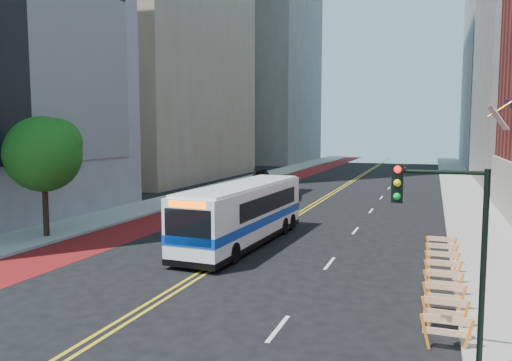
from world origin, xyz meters
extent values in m
plane|color=black|center=(0.00, 0.00, 0.00)|extent=(160.00, 160.00, 0.00)
cube|color=gray|center=(-12.00, 30.00, 0.07)|extent=(4.00, 140.00, 0.15)
cube|color=gray|center=(12.00, 30.00, 0.07)|extent=(4.00, 140.00, 0.15)
cube|color=#5F0D10|center=(-8.10, 30.00, 0.00)|extent=(3.60, 140.00, 0.01)
cube|color=gold|center=(-0.18, 30.00, 0.00)|extent=(0.14, 140.00, 0.01)
cube|color=gold|center=(0.18, 30.00, 0.00)|extent=(0.14, 140.00, 0.01)
cube|color=silver|center=(4.80, -2.00, 0.01)|extent=(0.14, 2.20, 0.01)
cube|color=silver|center=(4.80, 6.00, 0.01)|extent=(0.14, 2.20, 0.01)
cube|color=silver|center=(4.80, 14.00, 0.01)|extent=(0.14, 2.20, 0.01)
cube|color=silver|center=(4.80, 22.00, 0.01)|extent=(0.14, 2.20, 0.01)
cube|color=silver|center=(4.80, 30.00, 0.01)|extent=(0.14, 2.20, 0.01)
cube|color=silver|center=(4.80, 38.00, 0.01)|extent=(0.14, 2.20, 0.01)
cube|color=silver|center=(4.80, 46.00, 0.01)|extent=(0.14, 2.20, 0.01)
cube|color=silver|center=(4.80, 54.00, 0.01)|extent=(0.14, 2.20, 0.01)
cube|color=silver|center=(4.80, 62.00, 0.01)|extent=(0.14, 2.20, 0.01)
cube|color=silver|center=(4.80, 70.00, 0.01)|extent=(0.14, 2.20, 0.01)
cube|color=silver|center=(4.80, 78.00, 0.01)|extent=(0.14, 2.20, 0.01)
cube|color=silver|center=(4.80, 86.00, 0.01)|extent=(0.14, 2.20, 0.01)
cube|color=#B21419|center=(11.70, 8.00, 6.60)|extent=(0.75, 1.90, 1.05)
cube|color=navy|center=(12.25, 8.45, 7.15)|extent=(0.39, 0.85, 0.52)
cube|color=orange|center=(9.05, -2.00, 0.50)|extent=(0.32, 0.06, 0.99)
cube|color=orange|center=(10.15, -2.00, 0.50)|extent=(0.32, 0.06, 0.99)
cube|color=orange|center=(9.60, -2.00, 0.90)|extent=(1.25, 0.05, 0.22)
cube|color=orange|center=(9.60, -2.00, 0.55)|extent=(1.25, 0.05, 0.18)
cube|color=orange|center=(9.05, -0.45, 0.50)|extent=(0.32, 0.06, 0.99)
cube|color=orange|center=(10.15, -0.45, 0.50)|extent=(0.32, 0.06, 0.99)
cube|color=orange|center=(9.60, -0.45, 0.90)|extent=(1.25, 0.05, 0.22)
cube|color=orange|center=(9.60, -0.45, 0.55)|extent=(1.25, 0.05, 0.18)
cube|color=orange|center=(9.05, 1.10, 0.50)|extent=(0.32, 0.06, 0.99)
cube|color=orange|center=(10.15, 1.10, 0.50)|extent=(0.32, 0.06, 0.99)
cube|color=orange|center=(9.60, 1.10, 0.90)|extent=(1.25, 0.05, 0.22)
cube|color=orange|center=(9.60, 1.10, 0.55)|extent=(1.25, 0.05, 0.18)
cube|color=orange|center=(9.05, 2.65, 0.50)|extent=(0.32, 0.06, 0.99)
cube|color=orange|center=(10.15, 2.65, 0.50)|extent=(0.32, 0.06, 0.99)
cube|color=orange|center=(9.60, 2.65, 0.90)|extent=(1.25, 0.05, 0.22)
cube|color=orange|center=(9.60, 2.65, 0.55)|extent=(1.25, 0.05, 0.18)
cube|color=orange|center=(9.05, 4.20, 0.50)|extent=(0.32, 0.06, 0.99)
cube|color=orange|center=(10.15, 4.20, 0.50)|extent=(0.32, 0.06, 0.99)
cube|color=orange|center=(9.60, 4.20, 0.90)|extent=(1.25, 0.05, 0.22)
cube|color=orange|center=(9.60, 4.20, 0.55)|extent=(1.25, 0.05, 0.18)
cube|color=orange|center=(9.05, 5.75, 0.50)|extent=(0.32, 0.06, 0.99)
cube|color=orange|center=(10.15, 5.75, 0.50)|extent=(0.32, 0.06, 0.99)
cube|color=orange|center=(9.60, 5.75, 0.90)|extent=(1.25, 0.05, 0.22)
cube|color=orange|center=(9.60, 5.75, 0.55)|extent=(1.25, 0.05, 0.18)
cube|color=orange|center=(9.05, 7.30, 0.50)|extent=(0.32, 0.06, 0.99)
cube|color=orange|center=(10.15, 7.30, 0.50)|extent=(0.32, 0.06, 0.99)
cube|color=orange|center=(9.60, 7.30, 0.90)|extent=(1.25, 0.05, 0.22)
cube|color=orange|center=(9.60, 7.30, 0.55)|extent=(1.25, 0.05, 0.18)
cube|color=orange|center=(9.05, 8.85, 0.50)|extent=(0.32, 0.06, 0.99)
cube|color=orange|center=(10.15, 8.85, 0.50)|extent=(0.32, 0.06, 0.99)
cube|color=orange|center=(9.60, 8.85, 0.90)|extent=(1.25, 0.05, 0.22)
cube|color=orange|center=(9.60, 8.85, 0.55)|extent=(1.25, 0.05, 0.18)
cylinder|color=black|center=(-11.30, 6.00, 1.75)|extent=(0.32, 0.32, 3.20)
sphere|color=#0F400D|center=(-11.30, 6.00, 4.75)|extent=(4.20, 4.20, 4.20)
sphere|color=#0F400D|center=(-10.70, 6.40, 5.35)|extent=(2.80, 2.80, 2.80)
sphere|color=#0F400D|center=(-11.80, 5.70, 5.15)|extent=(2.40, 2.40, 2.40)
cylinder|color=black|center=(10.30, -3.50, 2.65)|extent=(0.14, 0.14, 5.00)
cylinder|color=black|center=(9.30, -3.50, 5.05)|extent=(2.00, 0.10, 0.10)
cube|color=black|center=(8.30, -3.50, 4.75)|extent=(0.28, 0.22, 0.95)
sphere|color=red|center=(8.30, -3.64, 5.10)|extent=(0.18, 0.18, 0.18)
sphere|color=yellow|center=(8.30, -3.64, 4.77)|extent=(0.18, 0.18, 0.18)
sphere|color=#0CA526|center=(8.30, -3.64, 4.44)|extent=(0.18, 0.18, 0.18)
cube|color=white|center=(-0.33, 8.35, 1.74)|extent=(3.05, 11.85, 2.79)
cube|color=#0936A7|center=(-0.33, 8.35, 1.32)|extent=(3.09, 11.89, 0.44)
cube|color=black|center=(-0.30, 9.13, 2.20)|extent=(2.95, 8.33, 0.93)
cube|color=black|center=(-0.58, 2.51, 1.96)|extent=(2.24, 0.19, 1.57)
cube|color=black|center=(-0.08, 14.19, 2.15)|extent=(2.04, 0.19, 0.98)
cube|color=#FF5905|center=(-0.58, 2.50, 2.94)|extent=(1.78, 0.15, 0.29)
cube|color=white|center=(-0.33, 8.35, 3.18)|extent=(2.90, 11.26, 0.12)
cube|color=black|center=(-0.33, 8.35, 0.34)|extent=(3.08, 11.88, 0.29)
cylinder|color=black|center=(-1.65, 4.64, 0.49)|extent=(0.34, 0.99, 0.98)
cylinder|color=black|center=(0.66, 4.54, 0.49)|extent=(0.34, 0.99, 0.98)
cylinder|color=black|center=(-1.34, 11.68, 0.49)|extent=(0.34, 0.99, 0.98)
cylinder|color=black|center=(0.96, 11.59, 0.49)|extent=(0.34, 0.99, 0.98)
cylinder|color=black|center=(-1.28, 13.09, 0.49)|extent=(0.34, 0.99, 0.98)
cylinder|color=black|center=(1.03, 12.99, 0.49)|extent=(0.34, 0.99, 0.98)
imported|color=black|center=(-8.90, 22.93, 0.67)|extent=(2.03, 4.08, 1.34)
imported|color=black|center=(-3.40, 26.73, 0.80)|extent=(3.29, 5.11, 1.59)
imported|color=black|center=(-9.30, 37.66, 0.75)|extent=(3.88, 5.61, 1.51)
camera|label=1|loc=(9.09, -16.11, 6.02)|focal=35.00mm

